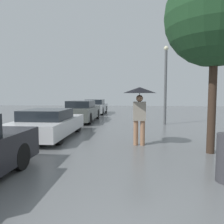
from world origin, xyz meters
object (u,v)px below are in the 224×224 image
Objects in this scene: parked_car_third at (82,111)px; street_lamp at (166,81)px; parked_car_second at (49,124)px; pedestrian at (140,99)px; tree at (215,16)px; parked_car_farthest at (95,107)px.

parked_car_third is 5.38m from street_lamp.
parked_car_second is 5.16m from parked_car_third.
pedestrian reaches higher than parked_car_third.
tree is 1.21× the size of street_lamp.
parked_car_farthest is at bearing 89.34° from parked_car_second.
parked_car_third is (-3.37, 6.20, -0.91)m from pedestrian.
parked_car_second is 0.78× the size of tree.
parked_car_second is at bearing 163.47° from pedestrian.
pedestrian is at bearing -61.45° from parked_car_third.
street_lamp is at bearing 94.07° from tree.
tree is at bearing -52.42° from parked_car_third.
street_lamp is at bearing 72.76° from pedestrian.
parked_car_farthest reaches higher than parked_car_second.
parked_car_second is 0.90× the size of parked_car_third.
parked_car_third is at bearing -89.84° from parked_car_farthest.
parked_car_third is at bearing 127.58° from tree.
parked_car_second is at bearing -141.31° from street_lamp.
parked_car_second is 6.78m from street_lamp.
tree is at bearing -18.40° from parked_car_second.
parked_car_farthest is (0.12, 10.32, 0.05)m from parked_car_second.
pedestrian is 0.37× the size of tree.
parked_car_farthest is 0.76× the size of tree.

